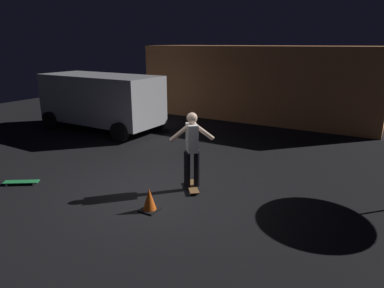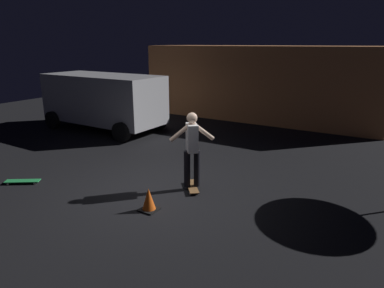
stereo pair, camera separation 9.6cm
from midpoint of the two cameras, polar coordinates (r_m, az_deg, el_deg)
The scene contains 7 objects.
ground_plane at distance 7.79m, azimuth -6.67°, elevation -7.62°, with size 28.00×28.00×0.00m, color black.
low_building at distance 15.49m, azimuth 10.98°, elevation 10.00°, with size 9.88×3.22×3.03m.
parked_van at distance 13.31m, azimuth -14.96°, elevation 7.22°, with size 4.63×2.25×2.03m.
skateboard_ridden at distance 7.79m, azimuth -0.36°, elevation -7.04°, with size 0.66×0.72×0.07m.
skateboard_spare at distance 8.98m, azimuth -26.60°, elevation -5.63°, with size 0.76×0.60×0.07m.
skater at distance 7.46m, azimuth -0.37°, elevation -0.10°, with size 0.80×0.71×1.67m.
traffic_cone at distance 6.84m, azimuth -7.44°, elevation -9.22°, with size 0.34×0.34×0.46m.
Camera 1 is at (4.33, -5.65, 3.15)m, focal length 32.36 mm.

